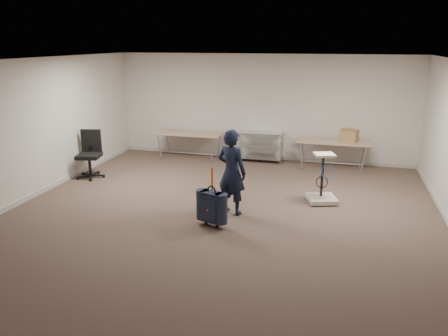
% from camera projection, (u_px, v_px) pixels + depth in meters
% --- Properties ---
extents(ground, '(9.00, 9.00, 0.00)m').
position_uv_depth(ground, '(216.00, 221.00, 7.88)').
color(ground, '#4B382D').
rests_on(ground, ground).
extents(room_shell, '(8.00, 9.00, 9.00)m').
position_uv_depth(room_shell, '(235.00, 193.00, 9.14)').
color(room_shell, beige).
rests_on(room_shell, ground).
extents(folding_table_left, '(1.80, 0.75, 0.73)m').
position_uv_depth(folding_table_left, '(189.00, 134.00, 11.82)').
color(folding_table_left, tan).
rests_on(folding_table_left, ground).
extents(folding_table_right, '(1.80, 0.75, 0.73)m').
position_uv_depth(folding_table_right, '(333.00, 143.00, 10.87)').
color(folding_table_right, tan).
rests_on(folding_table_right, ground).
extents(wire_shelf, '(1.22, 0.47, 0.80)m').
position_uv_depth(wire_shelf, '(260.00, 145.00, 11.64)').
color(wire_shelf, silver).
rests_on(wire_shelf, ground).
extents(person, '(0.68, 0.55, 1.60)m').
position_uv_depth(person, '(232.00, 172.00, 8.02)').
color(person, black).
rests_on(person, ground).
extents(suitcase, '(0.44, 0.33, 1.07)m').
position_uv_depth(suitcase, '(212.00, 207.00, 7.54)').
color(suitcase, '#161C32').
rests_on(suitcase, ground).
extents(office_chair, '(0.67, 0.67, 1.11)m').
position_uv_depth(office_chair, '(90.00, 163.00, 10.32)').
color(office_chair, black).
rests_on(office_chair, ground).
extents(equipment_cart, '(0.69, 0.69, 1.00)m').
position_uv_depth(equipment_cart, '(322.00, 189.00, 8.72)').
color(equipment_cart, beige).
rests_on(equipment_cart, ground).
extents(cardboard_box, '(0.48, 0.41, 0.30)m').
position_uv_depth(cardboard_box, '(349.00, 135.00, 10.73)').
color(cardboard_box, olive).
rests_on(cardboard_box, folding_table_right).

